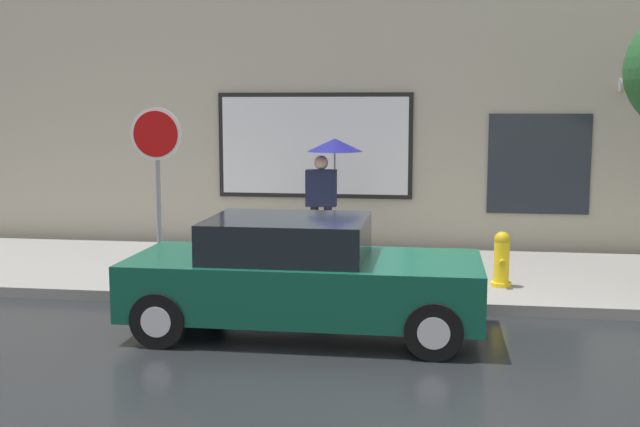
{
  "coord_description": "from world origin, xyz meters",
  "views": [
    {
      "loc": [
        0.23,
        -9.29,
        2.71
      ],
      "look_at": [
        -1.4,
        1.8,
        1.2
      ],
      "focal_mm": 44.31,
      "sensor_mm": 36.0,
      "label": 1
    }
  ],
  "objects": [
    {
      "name": "stop_sign",
      "position": [
        -3.74,
        1.6,
        1.96
      ],
      "size": [
        0.76,
        0.1,
        2.56
      ],
      "color": "gray",
      "rests_on": "sidewalk"
    },
    {
      "name": "ground_plane",
      "position": [
        0.0,
        0.0,
        0.0
      ],
      "size": [
        60.0,
        60.0,
        0.0
      ],
      "primitive_type": "plane",
      "color": "black"
    },
    {
      "name": "sidewalk",
      "position": [
        0.0,
        3.0,
        0.07
      ],
      "size": [
        20.0,
        4.0,
        0.15
      ],
      "primitive_type": "cube",
      "color": "gray",
      "rests_on": "ground"
    },
    {
      "name": "fire_hydrant",
      "position": [
        1.2,
        2.12,
        0.54
      ],
      "size": [
        0.3,
        0.44,
        0.8
      ],
      "color": "yellow",
      "rests_on": "sidewalk"
    },
    {
      "name": "pedestrian_with_umbrella",
      "position": [
        -1.55,
        3.94,
        1.74
      ],
      "size": [
        0.96,
        0.95,
        2.04
      ],
      "color": "black",
      "rests_on": "sidewalk"
    },
    {
      "name": "parked_car",
      "position": [
        -1.34,
        -0.11,
        0.69
      ],
      "size": [
        4.19,
        1.88,
        1.4
      ],
      "color": "#0F4C38",
      "rests_on": "ground"
    },
    {
      "name": "building_facade",
      "position": [
        -0.02,
        5.5,
        3.48
      ],
      "size": [
        20.0,
        0.67,
        7.0
      ],
      "color": "#B2A893",
      "rests_on": "ground"
    }
  ]
}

